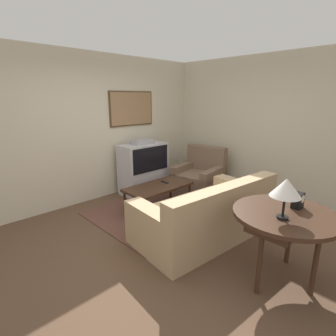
{
  "coord_description": "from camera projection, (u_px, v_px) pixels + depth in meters",
  "views": [
    {
      "loc": [
        -2.25,
        -2.33,
        1.91
      ],
      "look_at": [
        0.76,
        0.76,
        0.75
      ],
      "focal_mm": 28.0,
      "sensor_mm": 36.0,
      "label": 1
    }
  ],
  "objects": [
    {
      "name": "couch",
      "position": [
        206.0,
        216.0,
        3.67
      ],
      "size": [
        2.06,
        1.18,
        0.84
      ],
      "rotation": [
        0.0,
        0.0,
        3.05
      ],
      "color": "tan",
      "rests_on": "ground_plane"
    },
    {
      "name": "area_rug",
      "position": [
        161.0,
        211.0,
        4.54
      ],
      "size": [
        2.15,
        1.86,
        0.01
      ],
      "color": "brown",
      "rests_on": "ground_plane"
    },
    {
      "name": "remote",
      "position": [
        165.0,
        182.0,
        4.65
      ],
      "size": [
        0.05,
        0.16,
        0.02
      ],
      "color": "black",
      "rests_on": "coffee_table"
    },
    {
      "name": "tv",
      "position": [
        143.0,
        168.0,
        5.38
      ],
      "size": [
        0.97,
        0.5,
        1.1
      ],
      "color": "#B7B7BC",
      "rests_on": "ground_plane"
    },
    {
      "name": "table_lamp",
      "position": [
        286.0,
        188.0,
        2.45
      ],
      "size": [
        0.29,
        0.29,
        0.4
      ],
      "color": "black",
      "rests_on": "console_table"
    },
    {
      "name": "coffee_table",
      "position": [
        158.0,
        188.0,
        4.5
      ],
      "size": [
        1.17,
        0.59,
        0.45
      ],
      "color": "#3D2619",
      "rests_on": "ground_plane"
    },
    {
      "name": "ground_plane",
      "position": [
        167.0,
        240.0,
        3.62
      ],
      "size": [
        12.0,
        12.0,
        0.0
      ],
      "primitive_type": "plane",
      "color": "brown"
    },
    {
      "name": "console_table",
      "position": [
        285.0,
        219.0,
        2.68
      ],
      "size": [
        1.04,
        1.04,
        0.78
      ],
      "color": "#3D2619",
      "rests_on": "ground_plane"
    },
    {
      "name": "armchair",
      "position": [
        199.0,
        177.0,
        5.52
      ],
      "size": [
        0.97,
        0.99,
        0.91
      ],
      "rotation": [
        0.0,
        0.0,
        -1.43
      ],
      "color": "brown",
      "rests_on": "ground_plane"
    },
    {
      "name": "wall_right",
      "position": [
        265.0,
        128.0,
        5.04
      ],
      "size": [
        0.06,
        12.0,
        2.7
      ],
      "color": "beige",
      "rests_on": "ground_plane"
    },
    {
      "name": "wall_back",
      "position": [
        86.0,
        129.0,
        4.75
      ],
      "size": [
        12.0,
        0.1,
        2.7
      ],
      "color": "beige",
      "rests_on": "ground_plane"
    },
    {
      "name": "mantel_clock",
      "position": [
        298.0,
        200.0,
        2.76
      ],
      "size": [
        0.14,
        0.1,
        0.16
      ],
      "color": "black",
      "rests_on": "console_table"
    }
  ]
}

